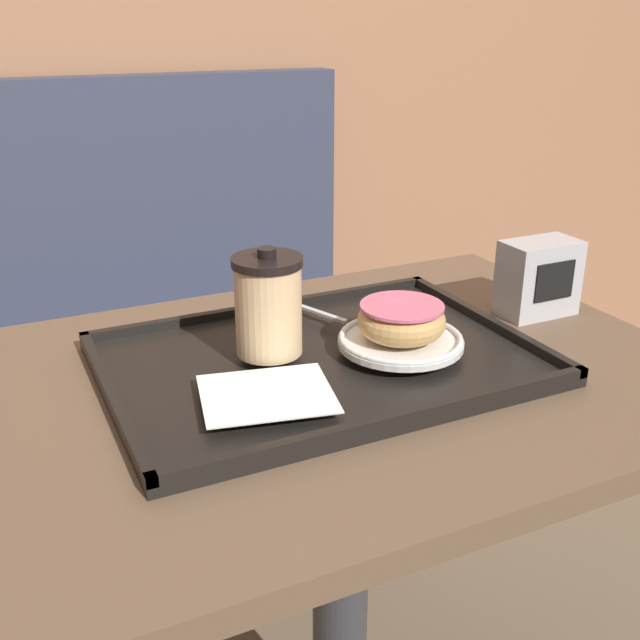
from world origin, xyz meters
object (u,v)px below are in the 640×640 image
Objects in this scene: coffee_cup_front at (268,305)px; donut_chocolate_glazed at (401,320)px; napkin_dispenser at (539,278)px; spoon at (295,303)px.

donut_chocolate_glazed is (0.16, -0.05, -0.03)m from coffee_cup_front.
napkin_dispenser reaches higher than donut_chocolate_glazed.
coffee_cup_front is 0.17m from spoon.
napkin_dispenser is (0.27, 0.06, -0.00)m from donut_chocolate_glazed.
spoon is at bearing 109.41° from donut_chocolate_glazed.
coffee_cup_front is 0.43m from napkin_dispenser.
spoon is 1.16× the size of napkin_dispenser.
napkin_dispenser is at bearing 12.29° from donut_chocolate_glazed.
coffee_cup_front reaches higher than spoon.
donut_chocolate_glazed is 0.20m from spoon.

